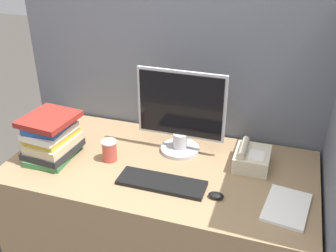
# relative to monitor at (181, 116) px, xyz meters

# --- Properties ---
(cubicle_panel_rear) EXTENTS (1.96, 0.04, 1.68)m
(cubicle_panel_rear) POSITION_rel_monitor_xyz_m (-0.05, 0.26, -0.10)
(cubicle_panel_rear) COLOR slate
(cubicle_panel_rear) RESTS_ON ground_plane
(cubicle_panel_right) EXTENTS (0.04, 0.84, 1.68)m
(cubicle_panel_right) POSITION_rel_monitor_xyz_m (0.76, -0.14, -0.10)
(cubicle_panel_right) COLOR slate
(cubicle_panel_right) RESTS_ON ground_plane
(desk) EXTENTS (1.56, 0.78, 0.73)m
(desk) POSITION_rel_monitor_xyz_m (-0.05, -0.17, -0.58)
(desk) COLOR #937551
(desk) RESTS_ON ground_plane
(monitor) EXTENTS (0.47, 0.21, 0.46)m
(monitor) POSITION_rel_monitor_xyz_m (0.00, 0.00, 0.00)
(monitor) COLOR #B7B7BC
(monitor) RESTS_ON desk
(keyboard) EXTENTS (0.42, 0.14, 0.02)m
(keyboard) POSITION_rel_monitor_xyz_m (0.01, -0.33, -0.20)
(keyboard) COLOR black
(keyboard) RESTS_ON desk
(mouse) EXTENTS (0.07, 0.05, 0.03)m
(mouse) POSITION_rel_monitor_xyz_m (0.27, -0.35, -0.20)
(mouse) COLOR black
(mouse) RESTS_ON desk
(coffee_cup) EXTENTS (0.08, 0.08, 0.11)m
(coffee_cup) POSITION_rel_monitor_xyz_m (-0.32, -0.21, -0.15)
(coffee_cup) COLOR #BF4C3F
(coffee_cup) RESTS_ON desk
(book_stack) EXTENTS (0.26, 0.29, 0.24)m
(book_stack) POSITION_rel_monitor_xyz_m (-0.61, -0.27, -0.09)
(book_stack) COLOR #38723F
(book_stack) RESTS_ON desk
(desk_telephone) EXTENTS (0.17, 0.21, 0.12)m
(desk_telephone) POSITION_rel_monitor_xyz_m (0.39, -0.03, -0.16)
(desk_telephone) COLOR beige
(desk_telephone) RESTS_ON desk
(paper_pile) EXTENTS (0.21, 0.28, 0.01)m
(paper_pile) POSITION_rel_monitor_xyz_m (0.58, -0.32, -0.20)
(paper_pile) COLOR white
(paper_pile) RESTS_ON desk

